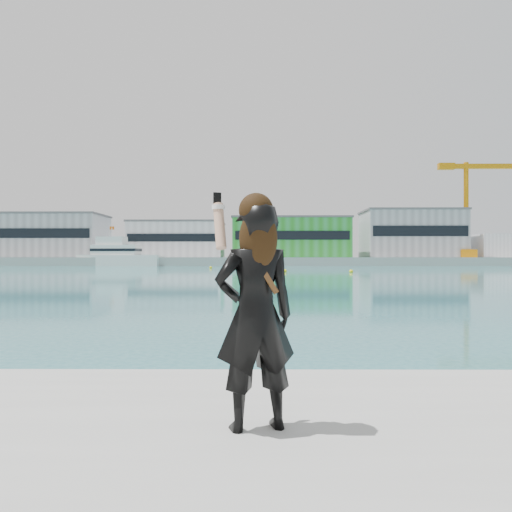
{
  "coord_description": "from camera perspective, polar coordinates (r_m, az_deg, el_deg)",
  "views": [
    {
      "loc": [
        -0.2,
        -4.08,
        1.94
      ],
      "look_at": [
        -0.23,
        -0.07,
        1.95
      ],
      "focal_mm": 35.0,
      "sensor_mm": 36.0,
      "label": 1
    }
  ],
  "objects": [
    {
      "name": "dock_crane",
      "position": [
        137.55,
        23.35,
        5.3
      ],
      "size": [
        23.0,
        4.0,
        24.0
      ],
      "color": "orange",
      "rests_on": "far_quay"
    },
    {
      "name": "warehouse_white",
      "position": [
        133.93,
        -8.97,
        1.88
      ],
      "size": [
        24.48,
        15.35,
        9.5
      ],
      "color": "silver",
      "rests_on": "far_quay"
    },
    {
      "name": "ground",
      "position": [
        4.52,
        3.18,
        -25.6
      ],
      "size": [
        500.0,
        500.0,
        0.0
      ],
      "primitive_type": "plane",
      "color": "#175D6A",
      "rests_on": "ground"
    },
    {
      "name": "woman",
      "position": [
        3.32,
        -0.09,
        -6.0
      ],
      "size": [
        0.63,
        0.5,
        1.59
      ],
      "rotation": [
        0.0,
        0.0,
        3.43
      ],
      "color": "black",
      "rests_on": "near_quay"
    },
    {
      "name": "buoy_extra",
      "position": [
        66.89,
        3.32,
        -1.85
      ],
      "size": [
        0.5,
        0.5,
        0.5
      ],
      "primitive_type": "sphere",
      "color": "yellow",
      "rests_on": "ground"
    },
    {
      "name": "warehouse_grey_right",
      "position": [
        138.18,
        17.33,
        2.44
      ],
      "size": [
        25.5,
        15.35,
        12.5
      ],
      "color": "gray",
      "rests_on": "far_quay"
    },
    {
      "name": "far_quay",
      "position": [
        134.08,
        0.49,
        -0.59
      ],
      "size": [
        320.0,
        40.0,
        2.0
      ],
      "primitive_type": "cube",
      "color": "#9E9E99",
      "rests_on": "ground"
    },
    {
      "name": "buoy_near",
      "position": [
        65.72,
        10.81,
        -1.87
      ],
      "size": [
        0.5,
        0.5,
        0.5
      ],
      "primitive_type": "sphere",
      "color": "yellow",
      "rests_on": "ground"
    },
    {
      "name": "ancillary_shed",
      "position": [
        144.21,
        25.96,
        1.05
      ],
      "size": [
        12.0,
        10.0,
        6.0
      ],
      "primitive_type": "cube",
      "color": "silver",
      "rests_on": "far_quay"
    },
    {
      "name": "warehouse_grey_left",
      "position": [
        143.09,
        -22.13,
        2.16
      ],
      "size": [
        26.52,
        16.36,
        11.5
      ],
      "color": "gray",
      "rests_on": "far_quay"
    },
    {
      "name": "flagpole_left",
      "position": [
        130.72,
        -16.37,
        1.84
      ],
      "size": [
        1.28,
        0.16,
        8.0
      ],
      "color": "silver",
      "rests_on": "far_quay"
    },
    {
      "name": "warehouse_green",
      "position": [
        132.42,
        3.96,
        2.12
      ],
      "size": [
        30.6,
        16.36,
        10.5
      ],
      "color": "#238E25",
      "rests_on": "far_quay"
    },
    {
      "name": "motor_yacht",
      "position": [
        120.87,
        -15.46,
        0.09
      ],
      "size": [
        19.64,
        7.3,
        8.95
      ],
      "rotation": [
        0.0,
        0.0,
        -0.1
      ],
      "color": "silver",
      "rests_on": "ground"
    },
    {
      "name": "buoy_far",
      "position": [
        89.41,
        -5.2,
        -1.43
      ],
      "size": [
        0.5,
        0.5,
        0.5
      ],
      "primitive_type": "sphere",
      "color": "yellow",
      "rests_on": "ground"
    },
    {
      "name": "flagpole_right",
      "position": [
        127.13,
        10.51,
        1.89
      ],
      "size": [
        1.28,
        0.16,
        8.0
      ],
      "color": "silver",
      "rests_on": "far_quay"
    }
  ]
}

